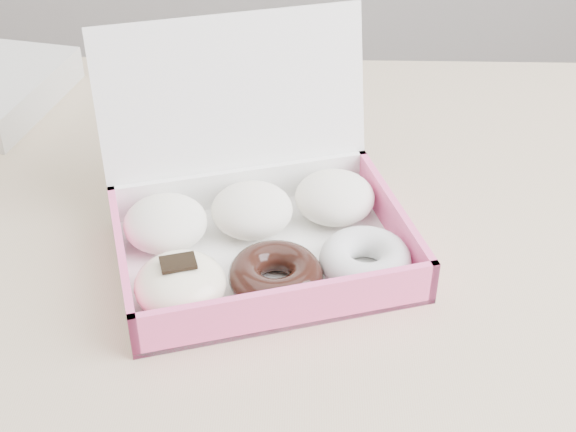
{
  "coord_description": "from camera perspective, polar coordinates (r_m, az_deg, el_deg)",
  "views": [
    {
      "loc": [
        0.15,
        -0.68,
        1.25
      ],
      "look_at": [
        0.13,
        -0.05,
        0.79
      ],
      "focal_mm": 50.0,
      "sensor_mm": 36.0,
      "label": 1
    }
  ],
  "objects": [
    {
      "name": "donut_box",
      "position": [
        0.78,
        -2.28,
        -0.68
      ],
      "size": [
        0.33,
        0.31,
        0.2
      ],
      "rotation": [
        0.0,
        0.0,
        0.29
      ],
      "color": "white",
      "rests_on": "table"
    },
    {
      "name": "table",
      "position": [
        0.9,
        -8.21,
        -4.32
      ],
      "size": [
        1.2,
        0.8,
        0.75
      ],
      "color": "tan",
      "rests_on": "ground"
    }
  ]
}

